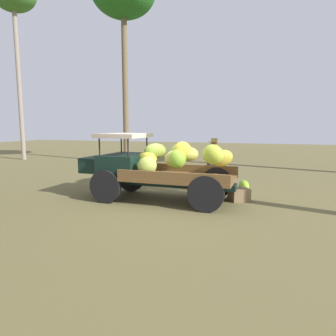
% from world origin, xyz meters
% --- Properties ---
extents(ground_plane, '(60.00, 60.00, 0.00)m').
position_xyz_m(ground_plane, '(0.00, 0.00, 0.00)').
color(ground_plane, brown).
extents(truck, '(4.51, 1.84, 1.90)m').
position_xyz_m(truck, '(0.18, -0.14, 0.98)').
color(truck, black).
rests_on(truck, ground).
extents(farmer, '(0.52, 0.47, 1.74)m').
position_xyz_m(farmer, '(-1.34, -1.52, 0.99)').
color(farmer, '#54546C').
rests_on(farmer, ground).
extents(wooden_crate, '(0.67, 0.65, 0.36)m').
position_xyz_m(wooden_crate, '(-2.21, -0.79, 0.18)').
color(wooden_crate, olive).
rests_on(wooden_crate, ground).
extents(loose_banana_bunch, '(0.48, 0.70, 0.38)m').
position_xyz_m(loose_banana_bunch, '(-2.25, -2.04, 0.19)').
color(loose_banana_bunch, '#8ABC2C').
rests_on(loose_banana_bunch, ground).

